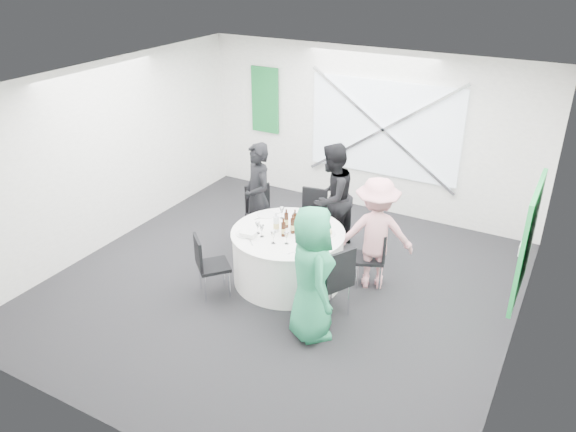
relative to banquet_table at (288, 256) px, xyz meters
The scene contains 48 objects.
floor 0.43m from the banquet_table, 90.00° to the right, with size 6.00×6.00×0.00m, color black.
ceiling 2.43m from the banquet_table, 90.00° to the right, with size 6.00×6.00×0.00m, color silver.
wall_back 2.98m from the banquet_table, 90.00° to the left, with size 6.00×6.00×0.00m, color silver.
wall_front 3.36m from the banquet_table, 90.00° to the right, with size 6.00×6.00×0.00m, color silver.
wall_left 3.17m from the banquet_table, behind, with size 6.00×6.00×0.00m, color silver.
wall_right 3.17m from the banquet_table, ahead, with size 6.00×6.00×0.00m, color silver.
window_panel 2.99m from the banquet_table, 83.80° to the left, with size 2.60×0.03×1.60m, color silver.
window_brace_a 2.96m from the banquet_table, 83.71° to the left, with size 0.05×0.05×3.16m, color silver.
window_brace_b 2.96m from the banquet_table, 83.71° to the left, with size 0.05×0.05×3.16m, color silver.
green_banner 3.65m from the banquet_table, 126.03° to the left, with size 0.55×0.04×1.20m, color #135F26.
green_sign 3.08m from the banquet_table, ahead, with size 0.05×1.20×1.40m, color green.
banquet_table is the anchor object (origin of this frame).
chair_back 1.08m from the banquet_table, 98.49° to the left, with size 0.48×0.49×0.93m.
chair_back_left 1.24m from the banquet_table, 139.89° to the left, with size 0.59×0.59×0.93m.
chair_back_right 1.20m from the banquet_table, 23.21° to the left, with size 0.50×0.50×0.84m.
chair_front_right 1.06m from the banquet_table, 28.04° to the right, with size 0.62×0.61×1.00m.
chair_front_left 1.14m from the banquet_table, 131.47° to the right, with size 0.57×0.57×0.88m.
person_man_back_left 1.16m from the banquet_table, 144.45° to the left, with size 0.62×0.41×1.69m, color black.
person_man_back 1.23m from the banquet_table, 83.92° to the left, with size 0.82×0.45×1.69m, color black.
person_woman_pink 1.25m from the banquet_table, 22.93° to the left, with size 1.03×0.48×1.59m, color pink.
person_woman_green 1.32m from the banquet_table, 48.25° to the right, with size 0.83×0.54×1.69m, color #268C5D.
plate_back 0.69m from the banquet_table, 81.12° to the left, with size 0.25×0.25×0.01m.
plate_back_left 0.72m from the banquet_table, 149.96° to the left, with size 0.27×0.27×0.01m.
plate_back_right 0.64m from the banquet_table, 22.17° to the left, with size 0.27×0.27×0.04m.
plate_front_right 0.69m from the banquet_table, 36.24° to the right, with size 0.29×0.29×0.04m.
plate_front_left 0.70m from the banquet_table, 144.03° to the right, with size 0.25×0.25×0.01m.
napkin 0.69m from the banquet_table, 136.01° to the right, with size 0.20×0.13×0.06m, color white.
beer_bottle_a 0.51m from the banquet_table, 128.77° to the left, with size 0.06×0.06×0.27m.
beer_bottle_b 0.51m from the banquet_table, 77.91° to the left, with size 0.06×0.06×0.28m.
beer_bottle_c 0.49m from the banquet_table, ahead, with size 0.06×0.06×0.28m.
beer_bottle_d 0.50m from the banquet_table, 88.21° to the right, with size 0.06×0.06×0.26m.
green_water_bottle 0.56m from the banquet_table, 31.37° to the left, with size 0.08×0.08×0.30m.
clear_water_bottle 0.52m from the banquet_table, 154.22° to the right, with size 0.08×0.08×0.29m.
wine_glass_a 0.65m from the banquet_table, 144.71° to the right, with size 0.07×0.07×0.17m.
wine_glass_b 0.66m from the banquet_table, 130.85° to the left, with size 0.07×0.07×0.17m.
wine_glass_c 0.63m from the banquet_table, 91.99° to the right, with size 0.07×0.07×0.17m.
wine_glass_d 0.63m from the banquet_table, 129.65° to the right, with size 0.07×0.07×0.17m.
wine_glass_e 0.60m from the banquet_table, 64.19° to the right, with size 0.07×0.07×0.17m.
fork_a 0.69m from the banquet_table, 152.74° to the right, with size 0.01×0.15×0.01m, color silver.
knife_a 0.69m from the banquet_table, 117.97° to the right, with size 0.01×0.15×0.01m, color silver.
fork_b 0.69m from the banquet_table, 54.60° to the right, with size 0.01×0.15×0.01m, color silver.
knife_b 0.69m from the banquet_table, 22.48° to the right, with size 0.01×0.15×0.01m, color silver.
fork_c 0.69m from the banquet_table, 135.70° to the left, with size 0.01×0.15×0.01m, color silver.
knife_c 0.69m from the banquet_table, 164.76° to the left, with size 0.01×0.15×0.01m, color silver.
fork_d 0.69m from the banquet_table, 70.08° to the left, with size 0.01×0.15×0.01m, color silver.
knife_d 0.69m from the banquet_table, 104.97° to the left, with size 0.01×0.15×0.01m, color silver.
fork_e 0.69m from the banquet_table, 17.27° to the left, with size 0.01×0.15×0.01m, color silver.
knife_e 0.69m from the banquet_table, 46.15° to the left, with size 0.01×0.15×0.01m, color silver.
Camera 1 is at (3.26, -5.71, 4.32)m, focal length 35.00 mm.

